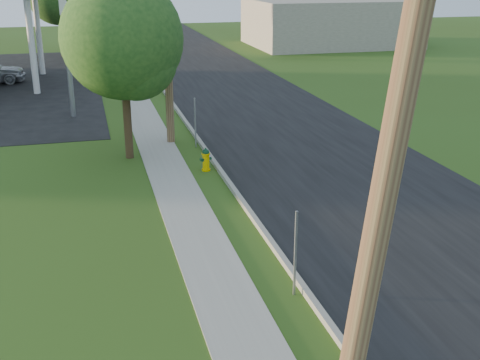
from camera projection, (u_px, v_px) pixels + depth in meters
name	position (u px, v px, depth m)	size (l,w,h in m)	color
road	(358.00, 188.00, 19.60)	(8.00, 120.00, 0.02)	black
curb	(239.00, 198.00, 18.64)	(0.15, 120.00, 0.15)	gray
sidewalk	(184.00, 205.00, 18.24)	(1.50, 120.00, 0.03)	gray
utility_pole_near	(389.00, 161.00, 6.76)	(1.40, 0.32, 9.48)	brown
utility_pole_mid	(166.00, 18.00, 23.11)	(1.40, 0.32, 9.80)	brown
sign_post_near	(295.00, 254.00, 12.98)	(0.05, 0.04, 2.00)	gray
sign_post_mid	(195.00, 123.00, 23.73)	(0.05, 0.04, 2.00)	gray
sign_post_far	(157.00, 72.00, 34.84)	(0.05, 0.04, 2.00)	gray
distant_building	(330.00, 22.00, 54.01)	(14.00, 10.00, 4.00)	gray
tree_verge	(125.00, 43.00, 21.29)	(4.37, 4.37, 6.62)	#39291B
hydrant_mid	(206.00, 160.00, 21.20)	(0.43, 0.39, 0.83)	#DEB600
hydrant_far	(153.00, 84.00, 34.87)	(0.36, 0.32, 0.70)	#DCB70D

